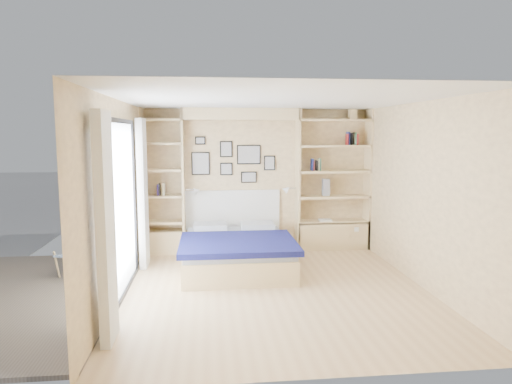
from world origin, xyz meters
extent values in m
plane|color=tan|center=(0.00, 0.00, 0.00)|extent=(4.50, 4.50, 0.00)
plane|color=beige|center=(0.00, 2.25, 1.25)|extent=(4.00, 0.00, 4.00)
plane|color=beige|center=(0.00, -2.25, 1.25)|extent=(4.00, 0.00, 4.00)
plane|color=beige|center=(-2.00, 0.00, 1.25)|extent=(0.00, 4.50, 4.50)
plane|color=beige|center=(2.00, 0.00, 1.25)|extent=(0.00, 4.50, 4.50)
plane|color=white|center=(0.00, 0.00, 2.50)|extent=(4.50, 4.50, 0.00)
cube|color=#D4BB86|center=(-1.30, 2.08, 1.25)|extent=(0.04, 0.35, 2.50)
cube|color=#D4BB86|center=(0.70, 2.08, 1.25)|extent=(0.04, 0.35, 2.50)
cube|color=#D4BB86|center=(-0.30, 2.08, 2.40)|extent=(2.00, 0.35, 0.20)
cube|color=#D4BB86|center=(1.98, 2.08, 1.25)|extent=(0.04, 0.35, 2.50)
cube|color=#D4BB86|center=(-1.98, 2.08, 1.25)|extent=(0.04, 0.35, 2.50)
cube|color=#D4BB86|center=(1.35, 2.08, 0.25)|extent=(1.30, 0.35, 0.50)
cube|color=#D4BB86|center=(-1.65, 2.08, 0.20)|extent=(0.70, 0.35, 0.40)
cube|color=black|center=(-1.97, 0.00, 2.23)|extent=(0.04, 2.08, 0.06)
cube|color=black|center=(-1.97, 0.00, 0.03)|extent=(0.04, 2.08, 0.06)
cube|color=black|center=(-1.97, -1.02, 1.10)|extent=(0.04, 0.06, 2.20)
cube|color=black|center=(-1.97, 1.02, 1.10)|extent=(0.04, 0.06, 2.20)
cube|color=silver|center=(-1.98, 0.00, 1.12)|extent=(0.01, 2.00, 2.20)
cube|color=white|center=(-1.88, -1.30, 1.15)|extent=(0.10, 0.45, 2.30)
cube|color=white|center=(-1.88, 1.30, 1.15)|extent=(0.10, 0.45, 2.30)
cube|color=#D4BB86|center=(1.35, 2.08, 0.50)|extent=(1.30, 0.35, 0.04)
cube|color=#D4BB86|center=(1.35, 2.08, 0.95)|extent=(1.30, 0.35, 0.04)
cube|color=#D4BB86|center=(1.35, 2.08, 1.40)|extent=(1.30, 0.35, 0.04)
cube|color=#D4BB86|center=(1.35, 2.08, 1.85)|extent=(1.30, 0.35, 0.04)
cube|color=#D4BB86|center=(1.35, 2.08, 2.30)|extent=(1.30, 0.35, 0.04)
cube|color=#D4BB86|center=(-1.65, 2.08, 0.55)|extent=(0.70, 0.35, 0.04)
cube|color=#D4BB86|center=(-1.65, 2.08, 1.00)|extent=(0.70, 0.35, 0.04)
cube|color=#D4BB86|center=(-1.65, 2.08, 1.45)|extent=(0.70, 0.35, 0.04)
cube|color=#D4BB86|center=(-1.65, 2.08, 1.90)|extent=(0.70, 0.35, 0.04)
cube|color=#D4BB86|center=(-1.65, 2.08, 2.30)|extent=(0.70, 0.35, 0.04)
cube|color=#D4BB86|center=(-0.45, 1.05, 0.17)|extent=(1.60, 1.99, 0.35)
cube|color=#B1B6C1|center=(-0.45, 1.05, 0.40)|extent=(1.56, 1.95, 0.10)
cube|color=#101348|center=(-0.45, 0.71, 0.47)|extent=(1.70, 1.40, 0.08)
cube|color=#B1B6C1|center=(-0.85, 1.75, 0.51)|extent=(0.55, 0.40, 0.12)
cube|color=#B1B6C1|center=(-0.05, 1.75, 0.51)|extent=(0.55, 0.40, 0.12)
cube|color=white|center=(-0.45, 2.22, 0.72)|extent=(1.70, 0.04, 0.70)
cube|color=black|center=(-1.00, 2.23, 1.55)|extent=(0.32, 0.02, 0.40)
cube|color=gray|center=(-1.00, 2.21, 1.55)|extent=(0.28, 0.01, 0.36)
cube|color=black|center=(-0.55, 2.23, 1.80)|extent=(0.22, 0.02, 0.28)
cube|color=gray|center=(-0.55, 2.21, 1.80)|extent=(0.18, 0.01, 0.24)
cube|color=black|center=(-0.55, 2.23, 1.45)|extent=(0.22, 0.02, 0.22)
cube|color=gray|center=(-0.55, 2.21, 1.45)|extent=(0.18, 0.01, 0.18)
cube|color=black|center=(-0.15, 2.23, 1.70)|extent=(0.42, 0.02, 0.34)
cube|color=gray|center=(-0.15, 2.21, 1.70)|extent=(0.38, 0.01, 0.30)
cube|color=black|center=(-0.15, 2.23, 1.30)|extent=(0.28, 0.02, 0.20)
cube|color=gray|center=(-0.15, 2.21, 1.30)|extent=(0.24, 0.01, 0.16)
cube|color=black|center=(0.22, 2.23, 1.55)|extent=(0.20, 0.02, 0.26)
cube|color=gray|center=(0.22, 2.21, 1.55)|extent=(0.16, 0.01, 0.22)
cube|color=black|center=(-1.00, 2.23, 1.95)|extent=(0.18, 0.02, 0.14)
cube|color=gray|center=(-1.00, 2.21, 1.95)|extent=(0.14, 0.01, 0.10)
cylinder|color=silver|center=(-1.16, 2.00, 1.12)|extent=(0.20, 0.02, 0.02)
cone|color=white|center=(-1.06, 2.00, 1.10)|extent=(0.13, 0.12, 0.15)
cylinder|color=silver|center=(0.56, 2.00, 1.12)|extent=(0.20, 0.02, 0.02)
cone|color=white|center=(0.46, 2.00, 1.10)|extent=(0.13, 0.12, 0.15)
cube|color=maroon|center=(0.97, 2.07, 1.50)|extent=(0.02, 0.15, 0.17)
cube|color=navy|center=(0.96, 2.07, 1.52)|extent=(0.03, 0.15, 0.21)
cube|color=black|center=(1.04, 2.07, 1.51)|extent=(0.03, 0.15, 0.18)
cube|color=#C7C88E|center=(1.06, 2.07, 1.52)|extent=(0.04, 0.15, 0.20)
cube|color=#26593F|center=(1.09, 2.07, 1.53)|extent=(0.03, 0.15, 0.21)
cube|color=#A51E1E|center=(1.59, 2.07, 1.97)|extent=(0.02, 0.15, 0.19)
cube|color=navy|center=(1.59, 2.07, 1.99)|extent=(0.03, 0.15, 0.23)
cube|color=black|center=(1.67, 2.07, 1.98)|extent=(0.03, 0.15, 0.21)
cube|color=tan|center=(1.67, 2.07, 1.97)|extent=(0.04, 0.15, 0.20)
cube|color=#26593F|center=(1.72, 2.07, 1.98)|extent=(0.03, 0.15, 0.22)
cube|color=#A51E1E|center=(1.75, 2.07, 1.97)|extent=(0.03, 0.15, 0.19)
cube|color=navy|center=(-1.73, 2.07, 1.11)|extent=(0.02, 0.15, 0.19)
cube|color=black|center=(-1.71, 2.07, 1.12)|extent=(0.03, 0.15, 0.20)
cube|color=#BFB28C|center=(-1.63, 2.07, 1.13)|extent=(0.03, 0.15, 0.21)
cube|color=#D4BB86|center=(1.66, 2.07, 2.40)|extent=(0.13, 0.13, 0.15)
cone|color=#D4BB86|center=(1.66, 2.07, 2.51)|extent=(0.20, 0.20, 0.08)
cube|color=slate|center=(1.21, 2.07, 1.12)|extent=(0.12, 0.12, 0.30)
cube|color=white|center=(1.20, 2.02, 0.54)|extent=(0.22, 0.16, 0.03)
cylinder|color=tan|center=(-3.02, 0.71, 0.22)|extent=(0.06, 0.15, 0.43)
cylinder|color=tan|center=(-2.55, 0.60, 0.22)|extent=(0.06, 0.15, 0.43)
cylinder|color=tan|center=(-2.88, 1.30, 0.33)|extent=(0.11, 0.35, 0.71)
cylinder|color=tan|center=(-2.41, 1.19, 0.33)|extent=(0.11, 0.35, 0.71)
cube|color=#3368B6|center=(-2.74, 0.87, 0.31)|extent=(0.62, 0.70, 0.16)
cube|color=#3368B6|center=(-2.64, 1.28, 0.55)|extent=(0.54, 0.34, 0.58)
camera|label=1|loc=(-0.87, -5.82, 2.08)|focal=32.00mm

